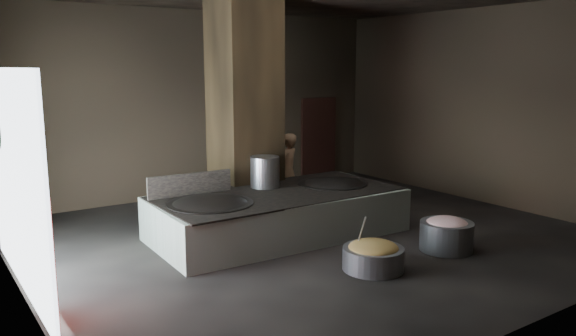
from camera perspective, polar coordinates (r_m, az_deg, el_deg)
floor at (r=10.71m, az=2.31°, el=-7.18°), size 10.00×9.00×0.10m
back_wall at (r=14.15m, az=-8.80°, el=6.47°), size 10.00×0.10×4.50m
front_wall at (r=7.19m, az=24.75°, el=2.01°), size 10.00×0.10×4.50m
left_wall at (r=8.29m, az=-26.79°, el=2.84°), size 0.10×9.00×4.50m
right_wall at (r=13.89m, az=19.40°, el=5.94°), size 0.10×9.00×4.50m
pillar at (r=11.68m, az=-4.43°, el=5.77°), size 1.20×1.20×4.50m
hearth_platform at (r=10.66m, az=-0.98°, el=-4.71°), size 4.74×2.39×0.81m
platform_cap at (r=10.57m, az=-0.99°, el=-2.56°), size 4.57×2.19×0.03m
wok_left at (r=9.83m, az=-7.90°, el=-4.03°), size 1.47×1.47×0.41m
wok_left_rim at (r=9.82m, az=-7.91°, el=-3.63°), size 1.50×1.50×0.05m
wok_right at (r=11.40m, az=4.54°, el=-1.97°), size 1.37×1.37×0.39m
wok_right_rim at (r=11.39m, az=4.54°, el=-1.63°), size 1.40×1.40×0.05m
stock_pot at (r=10.98m, az=-2.36°, el=-0.40°), size 0.57×0.57×0.61m
splash_guard at (r=10.47m, az=-9.91°, el=-1.63°), size 1.63×0.12×0.41m
cook at (r=12.60m, az=-0.03°, el=-0.30°), size 0.73×0.64×1.70m
veg_basin at (r=9.06m, az=8.65°, el=-9.08°), size 1.09×1.09×0.36m
veg_fill at (r=9.01m, az=8.68°, el=-8.05°), size 0.80×0.80×0.24m
ladle at (r=8.96m, az=7.35°, el=-6.78°), size 0.14×0.38×0.69m
meat_basin at (r=10.23m, az=15.79°, el=-6.66°), size 1.11×1.11×0.50m
meat_fill at (r=10.17m, az=15.84°, el=-5.59°), size 0.76×0.76×0.29m
doorway_near at (r=14.74m, az=-4.31°, el=2.22°), size 1.18×0.08×2.38m
doorway_near_glow at (r=14.91m, az=-4.88°, el=2.11°), size 0.85×0.04×2.01m
doorway_far at (r=16.07m, az=3.11°, el=2.90°), size 1.18×0.08×2.38m
doorway_far_glow at (r=16.13m, az=3.04°, el=2.75°), size 0.84×0.04×1.98m
left_opening at (r=8.60m, az=-25.97°, el=-1.26°), size 0.04×4.20×3.10m
pavilion_sliver at (r=7.55m, az=-23.44°, el=-8.47°), size 0.05×0.90×1.70m
tree_silhouette at (r=9.61m, az=-26.68°, el=3.42°), size 0.28×1.10×1.10m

